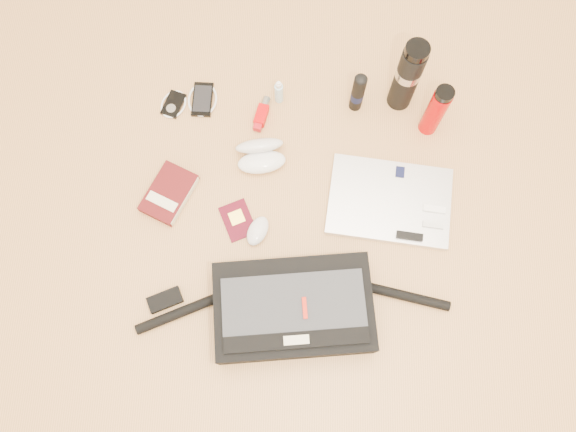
{
  "coord_description": "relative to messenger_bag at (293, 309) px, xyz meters",
  "views": [
    {
      "loc": [
        -0.01,
        -0.44,
        1.65
      ],
      "look_at": [
        -0.02,
        0.05,
        0.06
      ],
      "focal_mm": 35.0,
      "sensor_mm": 36.0,
      "label": 1
    }
  ],
  "objects": [
    {
      "name": "thermos_black",
      "position": [
        0.33,
        0.7,
        0.09
      ],
      "size": [
        0.1,
        0.1,
        0.3
      ],
      "rotation": [
        0.0,
        0.0,
        0.34
      ],
      "color": "black",
      "rests_on": "ground"
    },
    {
      "name": "ipod",
      "position": [
        -0.41,
        0.66,
        -0.05
      ],
      "size": [
        0.1,
        0.1,
        0.01
      ],
      "rotation": [
        0.0,
        0.0,
        -0.31
      ],
      "color": "black",
      "rests_on": "ground"
    },
    {
      "name": "aerosol_can",
      "position": [
        0.18,
        0.68,
        0.03
      ],
      "size": [
        0.05,
        0.05,
        0.18
      ],
      "rotation": [
        0.0,
        0.0,
        -0.37
      ],
      "color": "black",
      "rests_on": "ground"
    },
    {
      "name": "book",
      "position": [
        -0.39,
        0.35,
        -0.04
      ],
      "size": [
        0.18,
        0.21,
        0.03
      ],
      "rotation": [
        0.0,
        0.0,
        -0.43
      ],
      "color": "#480C0E",
      "rests_on": "ground"
    },
    {
      "name": "passport",
      "position": [
        -0.18,
        0.27,
        -0.05
      ],
      "size": [
        0.13,
        0.14,
        0.01
      ],
      "rotation": [
        0.0,
        0.0,
        0.43
      ],
      "color": "#460512",
      "rests_on": "ground"
    },
    {
      "name": "messenger_bag",
      "position": [
        0.0,
        0.0,
        0.0
      ],
      "size": [
        0.91,
        0.32,
        0.13
      ],
      "rotation": [
        0.0,
        0.0,
        0.11
      ],
      "color": "black",
      "rests_on": "ground"
    },
    {
      "name": "spray_bottle",
      "position": [
        -0.06,
        0.69,
        -0.01
      ],
      "size": [
        0.03,
        0.03,
        0.11
      ],
      "rotation": [
        0.0,
        0.0,
        0.2
      ],
      "color": "#A8D5E8",
      "rests_on": "ground"
    },
    {
      "name": "sunglasses_case",
      "position": [
        -0.11,
        0.48,
        -0.03
      ],
      "size": [
        0.17,
        0.15,
        0.09
      ],
      "rotation": [
        0.0,
        0.0,
        0.18
      ],
      "color": "white",
      "rests_on": "ground"
    },
    {
      "name": "phone",
      "position": [
        -0.32,
        0.68,
        -0.05
      ],
      "size": [
        0.1,
        0.12,
        0.01
      ],
      "rotation": [
        0.0,
        0.0,
        -0.02
      ],
      "color": "black",
      "rests_on": "ground"
    },
    {
      "name": "inhaler",
      "position": [
        -0.12,
        0.63,
        -0.04
      ],
      "size": [
        0.05,
        0.12,
        0.03
      ],
      "rotation": [
        0.0,
        0.0,
        -0.23
      ],
      "color": "#C20306",
      "rests_on": "ground"
    },
    {
      "name": "thermos_red",
      "position": [
        0.42,
        0.61,
        0.05
      ],
      "size": [
        0.07,
        0.07,
        0.23
      ],
      "rotation": [
        0.0,
        0.0,
        0.18
      ],
      "color": "#B80002",
      "rests_on": "ground"
    },
    {
      "name": "laptop",
      "position": [
        0.29,
        0.35,
        -0.04
      ],
      "size": [
        0.4,
        0.3,
        0.04
      ],
      "rotation": [
        0.0,
        0.0,
        -0.11
      ],
      "color": "silver",
      "rests_on": "ground"
    },
    {
      "name": "mouse",
      "position": [
        -0.11,
        0.24,
        -0.04
      ],
      "size": [
        0.09,
        0.11,
        0.03
      ],
      "rotation": [
        0.0,
        0.0,
        -0.39
      ],
      "color": "silver",
      "rests_on": "ground"
    },
    {
      "name": "ground",
      "position": [
        0.0,
        0.23,
        -0.06
      ],
      "size": [
        4.0,
        4.0,
        0.0
      ],
      "primitive_type": "plane",
      "color": "tan",
      "rests_on": "ground"
    }
  ]
}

